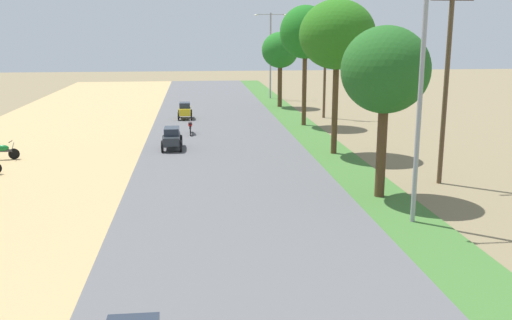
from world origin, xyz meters
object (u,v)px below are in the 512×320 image
at_px(streetlamp_near, 421,90).
at_px(car_hatchback_yellow, 185,110).
at_px(streetlamp_mid, 270,50).
at_px(median_tree_fourth, 280,51).
at_px(motorbike_ahead_second, 190,126).
at_px(median_tree_second, 337,35).
at_px(median_tree_nearest, 385,71).
at_px(utility_pole_far, 446,84).
at_px(utility_pole_near, 325,58).
at_px(parked_motorbike_sixth, 2,150).
at_px(car_sedan_charcoal, 172,137).
at_px(median_tree_third, 305,33).

height_order(streetlamp_near, car_hatchback_yellow, streetlamp_near).
bearing_deg(streetlamp_mid, median_tree_fourth, -90.24).
bearing_deg(motorbike_ahead_second, median_tree_fourth, 59.14).
xyz_separation_m(median_tree_second, motorbike_ahead_second, (-7.68, 6.68, -5.69)).
height_order(median_tree_nearest, median_tree_second, median_tree_second).
relative_size(utility_pole_far, motorbike_ahead_second, 4.57).
relative_size(median_tree_fourth, car_hatchback_yellow, 3.17).
relative_size(streetlamp_mid, car_hatchback_yellow, 4.05).
distance_m(median_tree_second, utility_pole_near, 13.45).
bearing_deg(streetlamp_mid, median_tree_second, -90.02).
bearing_deg(utility_pole_far, utility_pole_near, 92.09).
relative_size(median_tree_second, median_tree_fourth, 1.26).
bearing_deg(streetlamp_near, median_tree_fourth, 90.05).
xyz_separation_m(median_tree_second, car_hatchback_yellow, (-8.10, 13.11, -5.52)).
bearing_deg(parked_motorbike_sixth, utility_pole_far, -18.06).
bearing_deg(car_sedan_charcoal, utility_pole_near, 45.04).
bearing_deg(median_tree_nearest, median_tree_third, 88.92).
bearing_deg(median_tree_second, median_tree_fourth, 90.06).
xyz_separation_m(median_tree_third, car_sedan_charcoal, (-8.84, -7.48, -5.63)).
bearing_deg(parked_motorbike_sixth, streetlamp_near, -34.01).
distance_m(car_sedan_charcoal, motorbike_ahead_second, 4.79).
bearing_deg(parked_motorbike_sixth, median_tree_fourth, 48.15).
bearing_deg(streetlamp_mid, streetlamp_near, -90.00).
xyz_separation_m(streetlamp_near, car_sedan_charcoal, (-8.67, 13.30, -3.85)).
bearing_deg(median_tree_fourth, streetlamp_mid, 89.76).
bearing_deg(median_tree_fourth, median_tree_nearest, -90.27).
height_order(median_tree_second, car_hatchback_yellow, median_tree_second).
distance_m(parked_motorbike_sixth, median_tree_second, 18.13).
distance_m(parked_motorbike_sixth, car_sedan_charcoal, 8.71).
bearing_deg(utility_pole_near, median_tree_third, -121.81).
height_order(utility_pole_near, motorbike_ahead_second, utility_pole_near).
height_order(parked_motorbike_sixth, utility_pole_near, utility_pole_near).
relative_size(parked_motorbike_sixth, streetlamp_mid, 0.22).
bearing_deg(streetlamp_mid, car_sedan_charcoal, -109.92).
height_order(median_tree_nearest, car_hatchback_yellow, median_tree_nearest).
height_order(streetlamp_mid, utility_pole_near, utility_pole_near).
height_order(parked_motorbike_sixth, median_tree_fourth, median_tree_fourth).
distance_m(streetlamp_near, car_sedan_charcoal, 16.34).
relative_size(streetlamp_near, utility_pole_near, 0.92).
relative_size(parked_motorbike_sixth, car_sedan_charcoal, 0.80).
xyz_separation_m(utility_pole_near, utility_pole_far, (0.71, -19.43, -0.18)).
relative_size(streetlamp_near, motorbike_ahead_second, 4.38).
height_order(median_tree_third, utility_pole_far, utility_pole_far).
distance_m(parked_motorbike_sixth, streetlamp_mid, 31.14).
height_order(utility_pole_far, motorbike_ahead_second, utility_pole_far).
bearing_deg(utility_pole_near, median_tree_nearest, -96.91).
distance_m(median_tree_third, car_hatchback_yellow, 10.65).
relative_size(median_tree_second, motorbike_ahead_second, 4.45).
distance_m(streetlamp_near, motorbike_ahead_second, 19.96).
relative_size(parked_motorbike_sixth, car_hatchback_yellow, 0.90).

